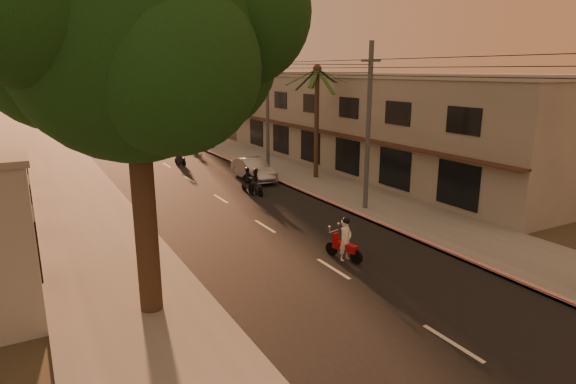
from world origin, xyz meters
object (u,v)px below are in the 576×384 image
object	(u,v)px
palm_tree	(317,76)
scooter_far_a	(180,156)
scooter_mid_b	(247,181)
scooter_far_b	(191,141)
scooter_red	(345,241)
parked_car	(253,169)
broadleaf_tree	(144,36)
scooter_mid_a	(256,183)

from	to	relation	value
palm_tree	scooter_far_a	bearing A→B (deg)	126.41
scooter_mid_b	scooter_far_b	bearing A→B (deg)	84.89
palm_tree	scooter_mid_b	bearing A→B (deg)	-167.13
scooter_mid_b	scooter_far_b	xyz separation A→B (m)	(2.14, 17.98, 0.10)
palm_tree	scooter_far_b	xyz separation A→B (m)	(-3.80, 16.63, -6.32)
scooter_red	parked_car	distance (m)	15.40
broadleaf_tree	parked_car	bearing A→B (deg)	55.94
palm_tree	scooter_mid_a	xyz separation A→B (m)	(-5.73, -2.18, -6.38)
broadleaf_tree	scooter_mid_a	distance (m)	16.57
palm_tree	scooter_red	xyz separation A→B (m)	(-7.05, -13.43, -6.33)
palm_tree	scooter_mid_a	world-z (taller)	palm_tree
scooter_mid_b	palm_tree	bearing A→B (deg)	14.55
palm_tree	parked_car	distance (m)	7.77
scooter_red	broadleaf_tree	bearing A→B (deg)	167.65
scooter_red	parked_car	size ratio (longest dim) A/B	0.39
scooter_far_b	parked_car	xyz separation A→B (m)	(-0.31, -14.95, -0.06)
broadleaf_tree	parked_car	distance (m)	20.27
scooter_mid_b	parked_car	bearing A→B (deg)	60.55
scooter_red	scooter_mid_b	xyz separation A→B (m)	(1.11, 12.07, -0.08)
scooter_mid_a	scooter_far_a	xyz separation A→B (m)	(-1.27, 11.67, -0.02)
palm_tree	parked_car	size ratio (longest dim) A/B	1.74
broadleaf_tree	palm_tree	world-z (taller)	broadleaf_tree
broadleaf_tree	scooter_mid_b	distance (m)	17.07
scooter_mid_b	scooter_far_b	distance (m)	18.11
palm_tree	scooter_red	distance (m)	16.44
scooter_far_b	broadleaf_tree	bearing A→B (deg)	-114.53
scooter_far_a	parked_car	xyz separation A→B (m)	(2.89, -7.80, 0.02)
scooter_red	scooter_mid_a	size ratio (longest dim) A/B	1.06
parked_car	broadleaf_tree	bearing A→B (deg)	-122.79
scooter_red	scooter_far_b	world-z (taller)	scooter_red
broadleaf_tree	scooter_mid_b	size ratio (longest dim) A/B	7.20
scooter_mid_a	scooter_far_b	distance (m)	18.91
scooter_mid_b	scooter_far_b	world-z (taller)	scooter_far_b
scooter_mid_a	scooter_mid_b	xyz separation A→B (m)	(-0.22, 0.83, -0.03)
scooter_red	parked_car	bearing A→B (deg)	63.41
broadleaf_tree	scooter_far_b	bearing A→B (deg)	70.47
broadleaf_tree	scooter_far_a	world-z (taller)	broadleaf_tree
parked_car	scooter_red	bearing A→B (deg)	-99.76
broadleaf_tree	scooter_mid_b	world-z (taller)	broadleaf_tree
palm_tree	scooter_far_b	world-z (taller)	palm_tree
broadleaf_tree	scooter_far_a	distance (m)	25.74
scooter_mid_b	scooter_far_a	bearing A→B (deg)	97.22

